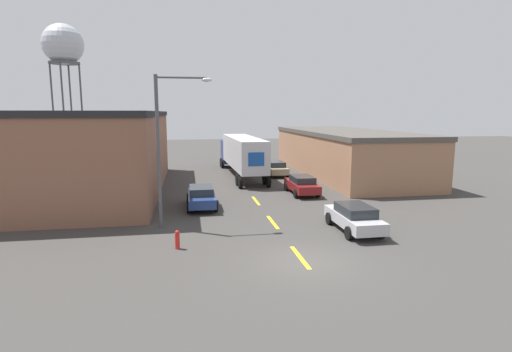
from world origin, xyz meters
TOP-DOWN VIEW (x-y plane):
  - ground_plane at (0.00, 0.00)m, footprint 160.00×160.00m
  - road_centerline at (0.00, 6.33)m, footprint 0.20×14.40m
  - warehouse_left at (-13.53, 18.34)m, footprint 13.20×23.06m
  - warehouse_right at (11.19, 23.42)m, footprint 8.54×23.74m
  - semi_truck at (0.51, 23.90)m, footprint 3.16×15.82m
  - parked_car_right_far at (3.96, 23.33)m, footprint 1.96×4.58m
  - parked_car_right_near at (3.96, 3.89)m, footprint 1.96×4.58m
  - parked_car_left_far at (-3.96, 10.74)m, footprint 1.96×4.58m
  - parked_car_right_mid at (3.96, 13.90)m, footprint 1.96×4.58m
  - water_tower at (-24.05, 54.92)m, footprint 6.38×6.38m
  - street_lamp at (-5.97, 6.30)m, footprint 3.06×0.32m
  - fire_hydrant at (-5.37, 2.59)m, footprint 0.22×0.22m

SIDE VIEW (x-z plane):
  - ground_plane at x=0.00m, z-range 0.00..0.00m
  - road_centerline at x=0.00m, z-range 0.00..0.01m
  - fire_hydrant at x=-5.37m, z-range 0.00..0.89m
  - parked_car_right_far at x=3.96m, z-range 0.05..1.49m
  - parked_car_right_near at x=3.96m, z-range 0.05..1.49m
  - parked_car_left_far at x=-3.96m, z-range 0.05..1.49m
  - parked_car_right_mid at x=3.96m, z-range 0.05..1.49m
  - warehouse_right at x=11.19m, z-range 0.01..4.50m
  - semi_truck at x=0.51m, z-range 0.39..4.34m
  - warehouse_left at x=-13.53m, z-range 0.00..6.43m
  - street_lamp at x=-5.97m, z-range 0.70..9.01m
  - water_tower at x=-24.05m, z-range 6.73..27.04m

